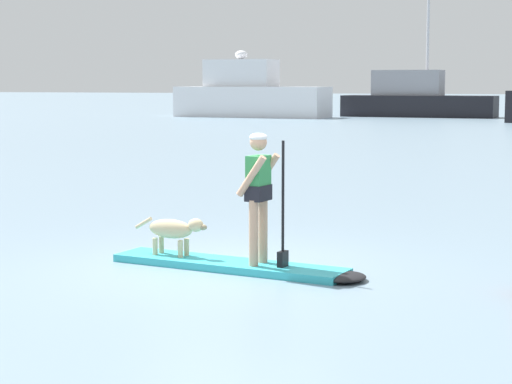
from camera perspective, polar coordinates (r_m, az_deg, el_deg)
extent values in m
plane|color=gray|center=(12.04, -1.72, -4.78)|extent=(400.00, 400.00, 0.00)
cube|color=#33B2BF|center=(12.03, -1.72, -4.55)|extent=(3.29, 1.03, 0.10)
ellipsoid|color=black|center=(11.34, 5.45, -5.28)|extent=(0.63, 0.68, 0.10)
cylinder|color=tan|center=(11.86, 0.44, -2.40)|extent=(0.12, 0.12, 0.84)
cylinder|color=tan|center=(11.63, -0.15, -2.58)|extent=(0.12, 0.12, 0.84)
cube|color=black|center=(11.67, 0.15, -0.05)|extent=(0.26, 0.38, 0.20)
cube|color=#338C4C|center=(11.65, 0.15, 0.92)|extent=(0.24, 0.36, 0.56)
sphere|color=tan|center=(11.61, 0.15, 3.12)|extent=(0.22, 0.22, 0.22)
ellipsoid|color=white|center=(11.61, 0.15, 3.42)|extent=(0.23, 0.23, 0.11)
cylinder|color=tan|center=(11.81, 0.57, 1.16)|extent=(0.43, 0.14, 0.54)
cylinder|color=tan|center=(11.48, -0.29, 1.00)|extent=(0.43, 0.14, 0.54)
cylinder|color=black|center=(11.53, 1.69, -0.76)|extent=(0.04, 0.04, 1.60)
cube|color=black|center=(11.64, 1.67, -4.18)|extent=(0.10, 0.19, 0.20)
ellipsoid|color=#CCB78C|center=(12.42, -5.33, -2.29)|extent=(0.70, 0.30, 0.26)
ellipsoid|color=#CCB78C|center=(12.20, -3.77, -2.07)|extent=(0.24, 0.18, 0.18)
ellipsoid|color=gray|center=(12.14, -3.32, -2.20)|extent=(0.13, 0.09, 0.08)
cylinder|color=#CCB78C|center=(12.66, -7.00, -1.92)|extent=(0.27, 0.08, 0.18)
cylinder|color=#CCB78C|center=(12.42, -4.34, -3.43)|extent=(0.07, 0.07, 0.23)
cylinder|color=#CCB78C|center=(12.29, -4.72, -3.54)|extent=(0.07, 0.07, 0.23)
cylinder|color=#CCB78C|center=(12.64, -5.90, -3.27)|extent=(0.07, 0.07, 0.23)
cylinder|color=#CCB78C|center=(12.51, -6.29, -3.38)|extent=(0.07, 0.07, 0.23)
cube|color=white|center=(66.13, -0.25, 5.63)|extent=(11.22, 3.77, 2.18)
cube|color=silver|center=(66.43, -0.93, 7.40)|extent=(5.09, 2.69, 1.93)
ellipsoid|color=white|center=(66.45, -0.93, 8.54)|extent=(0.90, 0.90, 0.60)
cube|color=black|center=(67.43, 10.09, 5.28)|extent=(10.98, 3.28, 1.54)
cube|color=gray|center=(67.57, 9.44, 6.72)|extent=(4.96, 2.39, 1.82)
cylinder|color=silver|center=(67.38, 10.64, 9.32)|extent=(0.20, 0.20, 8.00)
cylinder|color=silver|center=(67.57, 9.44, 6.96)|extent=(3.82, 0.22, 0.14)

